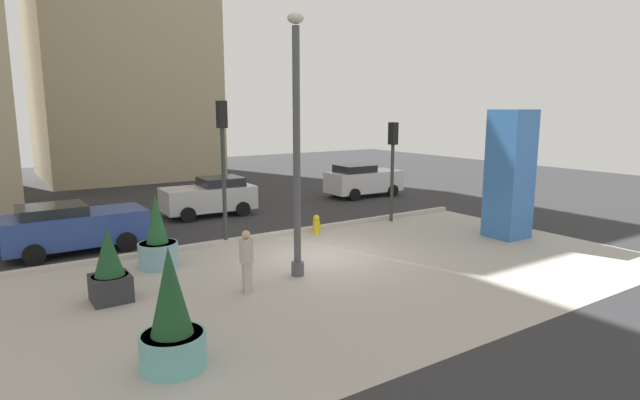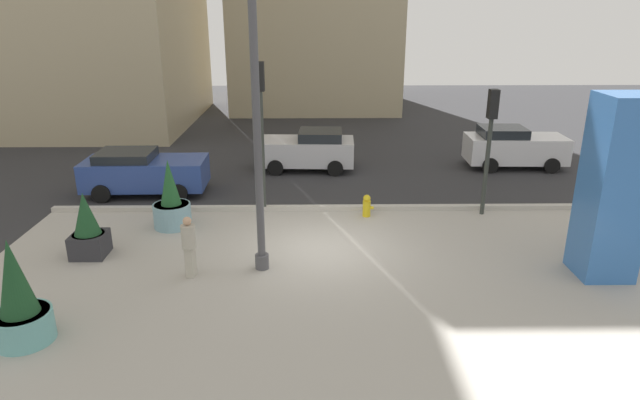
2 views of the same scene
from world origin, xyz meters
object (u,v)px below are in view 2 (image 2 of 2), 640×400
(car_far_lane, at_px, (308,150))
(fire_hydrant, at_px, (367,206))
(car_passing_lane, at_px, (514,147))
(potted_plant_curbside, at_px, (19,303))
(lamp_post, at_px, (257,140))
(traffic_light_far_side, at_px, (261,114))
(traffic_light_corner, at_px, (490,131))
(potted_plant_near_left, at_px, (87,228))
(car_curb_east, at_px, (144,172))
(pedestrian_on_sidewalk, at_px, (189,244))
(art_pillar_blue, at_px, (614,189))
(potted_plant_by_pillar, at_px, (171,204))

(car_far_lane, bearing_deg, fire_hydrant, -70.79)
(car_passing_lane, bearing_deg, potted_plant_curbside, -138.55)
(lamp_post, bearing_deg, traffic_light_far_side, 93.89)
(lamp_post, bearing_deg, traffic_light_corner, 29.47)
(fire_hydrant, bearing_deg, potted_plant_near_left, -159.89)
(car_curb_east, height_order, pedestrian_on_sidewalk, pedestrian_on_sidewalk)
(art_pillar_blue, xyz_separation_m, potted_plant_by_pillar, (-11.73, 3.36, -1.54))
(pedestrian_on_sidewalk, bearing_deg, fire_hydrant, 40.61)
(potted_plant_by_pillar, bearing_deg, traffic_light_corner, 5.66)
(art_pillar_blue, relative_size, car_passing_lane, 1.12)
(lamp_post, distance_m, pedestrian_on_sidewalk, 3.14)
(potted_plant_near_left, bearing_deg, traffic_light_corner, 14.64)
(art_pillar_blue, distance_m, potted_plant_near_left, 13.65)
(potted_plant_near_left, height_order, fire_hydrant, potted_plant_near_left)
(art_pillar_blue, xyz_separation_m, traffic_light_far_side, (-8.99, 4.75, 0.98))
(potted_plant_curbside, relative_size, car_curb_east, 0.52)
(traffic_light_corner, relative_size, car_curb_east, 0.94)
(potted_plant_by_pillar, height_order, pedestrian_on_sidewalk, potted_plant_by_pillar)
(car_passing_lane, distance_m, car_curb_east, 15.06)
(lamp_post, relative_size, potted_plant_curbside, 3.12)
(car_far_lane, distance_m, car_curb_east, 6.73)
(traffic_light_corner, xyz_separation_m, car_curb_east, (-11.77, 2.29, -1.96))
(lamp_post, bearing_deg, art_pillar_blue, -2.75)
(lamp_post, relative_size, potted_plant_by_pillar, 3.27)
(fire_hydrant, bearing_deg, traffic_light_corner, 2.64)
(traffic_light_corner, bearing_deg, potted_plant_near_left, -165.36)
(fire_hydrant, relative_size, car_far_lane, 0.19)
(potted_plant_near_left, bearing_deg, fire_hydrant, 20.11)
(potted_plant_by_pillar, distance_m, traffic_light_corner, 10.24)
(art_pillar_blue, height_order, car_curb_east, art_pillar_blue)
(car_passing_lane, height_order, car_curb_east, car_passing_lane)
(fire_hydrant, height_order, car_curb_east, car_curb_east)
(potted_plant_curbside, bearing_deg, traffic_light_far_side, 60.43)
(potted_plant_curbside, height_order, pedestrian_on_sidewalk, potted_plant_curbside)
(car_passing_lane, relative_size, car_far_lane, 1.03)
(lamp_post, bearing_deg, pedestrian_on_sidewalk, -166.57)
(car_far_lane, xyz_separation_m, car_curb_east, (-5.97, -3.11, -0.01))
(potted_plant_by_pillar, height_order, car_passing_lane, potted_plant_by_pillar)
(car_passing_lane, height_order, pedestrian_on_sidewalk, car_passing_lane)
(potted_plant_near_left, bearing_deg, traffic_light_far_side, 37.62)
(potted_plant_by_pillar, distance_m, potted_plant_curbside, 6.38)
(potted_plant_by_pillar, relative_size, fire_hydrant, 2.89)
(potted_plant_near_left, bearing_deg, car_passing_lane, 30.58)
(potted_plant_near_left, xyz_separation_m, traffic_light_far_side, (4.51, 3.48, 2.48))
(lamp_post, height_order, potted_plant_near_left, lamp_post)
(traffic_light_far_side, relative_size, pedestrian_on_sidewalk, 3.02)
(traffic_light_far_side, bearing_deg, traffic_light_corner, -3.19)
(potted_plant_curbside, xyz_separation_m, traffic_light_corner, (11.55, 7.18, 1.90))
(lamp_post, xyz_separation_m, car_far_lane, (1.16, 9.33, -2.61))
(art_pillar_blue, bearing_deg, potted_plant_by_pillar, 164.03)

